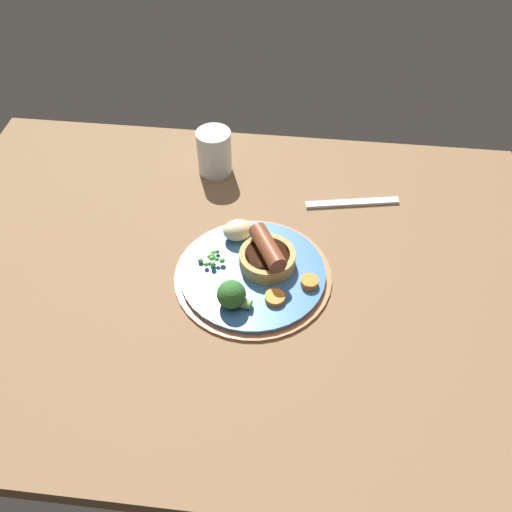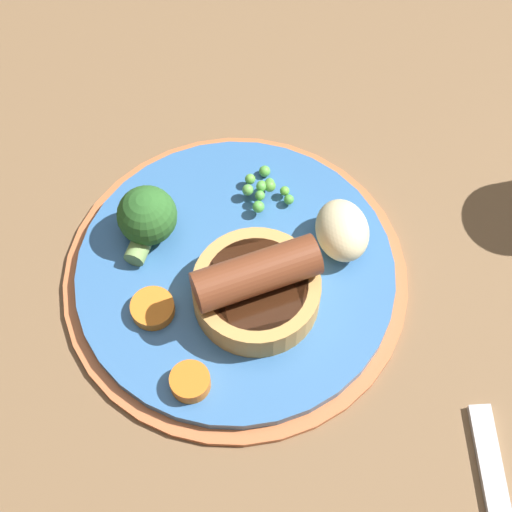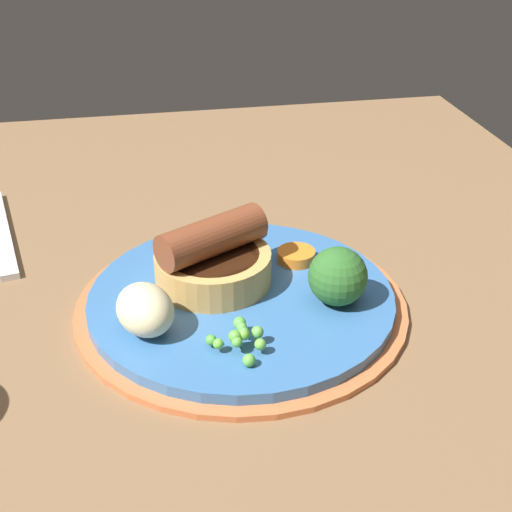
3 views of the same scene
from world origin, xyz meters
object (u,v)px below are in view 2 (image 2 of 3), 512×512
object	(u,v)px
pea_pile	(265,189)
carrot_slice_1	(153,308)
dinner_plate	(236,276)
carrot_slice_0	(190,382)
potato_chunk_0	(342,230)
broccoli_floret_near	(147,217)
sausage_pudding	(256,287)

from	to	relation	value
pea_pile	carrot_slice_1	size ratio (longest dim) A/B	1.44
dinner_plate	carrot_slice_0	size ratio (longest dim) A/B	9.20
carrot_slice_0	carrot_slice_1	bearing A→B (deg)	35.22
dinner_plate	carrot_slice_1	distance (cm)	7.07
pea_pile	potato_chunk_0	world-z (taller)	potato_chunk_0
broccoli_floret_near	potato_chunk_0	world-z (taller)	broccoli_floret_near
carrot_slice_1	broccoli_floret_near	bearing A→B (deg)	13.50
potato_chunk_0	sausage_pudding	bearing A→B (deg)	135.01
carrot_slice_1	pea_pile	bearing A→B (deg)	-31.16
potato_chunk_0	carrot_slice_1	bearing A→B (deg)	120.48
carrot_slice_1	carrot_slice_0	bearing A→B (deg)	-144.78
broccoli_floret_near	carrot_slice_1	size ratio (longest dim) A/B	1.73
dinner_plate	sausage_pudding	size ratio (longest dim) A/B	2.81
dinner_plate	broccoli_floret_near	distance (cm)	8.16
dinner_plate	broccoli_floret_near	world-z (taller)	broccoli_floret_near
potato_chunk_0	carrot_slice_0	distance (cm)	16.23
pea_pile	carrot_slice_0	world-z (taller)	pea_pile
carrot_slice_0	potato_chunk_0	bearing A→B (deg)	-35.83
dinner_plate	sausage_pudding	world-z (taller)	sausage_pudding
broccoli_floret_near	carrot_slice_0	size ratio (longest dim) A/B	1.96
pea_pile	broccoli_floret_near	distance (cm)	9.73
pea_pile	potato_chunk_0	bearing A→B (deg)	-118.94
broccoli_floret_near	carrot_slice_1	xyz separation A→B (cm)	(-6.67, -1.60, -1.76)
pea_pile	carrot_slice_1	distance (cm)	13.24
broccoli_floret_near	carrot_slice_1	bearing A→B (deg)	-156.25
dinner_plate	broccoli_floret_near	size ratio (longest dim) A/B	4.70
carrot_slice_1	sausage_pudding	bearing A→B (deg)	-74.88
broccoli_floret_near	carrot_slice_0	world-z (taller)	broccoli_floret_near
dinner_plate	carrot_slice_0	bearing A→B (deg)	169.43
pea_pile	potato_chunk_0	size ratio (longest dim) A/B	0.91
sausage_pudding	potato_chunk_0	xyz separation A→B (cm)	(5.78, -5.77, -0.28)
carrot_slice_0	carrot_slice_1	xyz separation A→B (cm)	(5.33, 3.76, -0.14)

